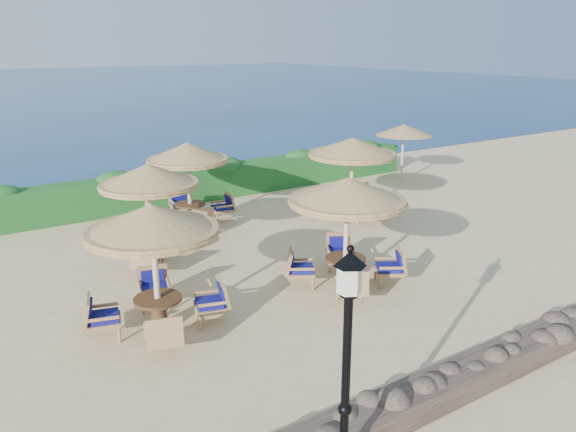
{
  "coord_description": "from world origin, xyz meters",
  "views": [
    {
      "loc": [
        -8.66,
        -11.43,
        5.58
      ],
      "look_at": [
        -1.12,
        0.17,
        1.3
      ],
      "focal_mm": 35.0,
      "sensor_mm": 36.0,
      "label": 1
    }
  ],
  "objects": [
    {
      "name": "cafe_set_2",
      "position": [
        -4.04,
        2.21,
        1.96
      ],
      "size": [
        2.56,
        2.77,
        2.65
      ],
      "color": "beige",
      "rests_on": "ground"
    },
    {
      "name": "cafe_set_4",
      "position": [
        2.93,
        2.55,
        1.94
      ],
      "size": [
        2.91,
        2.91,
        2.65
      ],
      "color": "beige",
      "rests_on": "ground"
    },
    {
      "name": "cafe_set_3",
      "position": [
        -1.94,
        4.61,
        1.75
      ],
      "size": [
        2.86,
        2.86,
        2.65
      ],
      "color": "beige",
      "rests_on": "ground"
    },
    {
      "name": "lamp_post",
      "position": [
        -4.8,
        -6.8,
        1.55
      ],
      "size": [
        0.44,
        0.44,
        3.31
      ],
      "color": "black",
      "rests_on": "ground"
    },
    {
      "name": "stone_wall",
      "position": [
        0.0,
        -6.2,
        0.22
      ],
      "size": [
        15.0,
        0.65,
        0.44
      ],
      "primitive_type": "cube",
      "color": "brown",
      "rests_on": "ground"
    },
    {
      "name": "cafe_set_0",
      "position": [
        -5.27,
        -1.44,
        1.77
      ],
      "size": [
        2.89,
        2.89,
        2.65
      ],
      "color": "beige",
      "rests_on": "ground"
    },
    {
      "name": "ground",
      "position": [
        0.0,
        0.0,
        0.0
      ],
      "size": [
        120.0,
        120.0,
        0.0
      ],
      "primitive_type": "plane",
      "color": "beige",
      "rests_on": "ground"
    },
    {
      "name": "extra_parasol",
      "position": [
        7.8,
        5.2,
        2.17
      ],
      "size": [
        2.3,
        2.3,
        2.41
      ],
      "color": "beige",
      "rests_on": "ground"
    },
    {
      "name": "hedge",
      "position": [
        0.0,
        7.2,
        0.6
      ],
      "size": [
        18.0,
        0.9,
        1.2
      ],
      "primitive_type": "cube",
      "color": "#194E1F",
      "rests_on": "ground"
    },
    {
      "name": "cafe_set_1",
      "position": [
        -0.75,
        -1.77,
        1.81
      ],
      "size": [
        2.76,
        2.76,
        2.65
      ],
      "color": "beige",
      "rests_on": "ground"
    }
  ]
}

